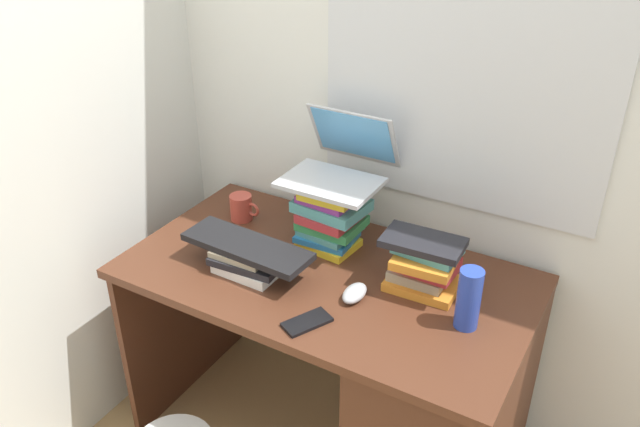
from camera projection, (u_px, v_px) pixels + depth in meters
wall_back at (389, 65)px, 2.04m from camera, size 6.00×0.06×2.60m
wall_left at (108, 59)px, 2.10m from camera, size 0.05×6.00×2.60m
desk at (410, 395)px, 2.03m from camera, size 1.26×0.69×0.74m
book_stack_tall at (330, 215)px, 2.10m from camera, size 0.23×0.19×0.22m
book_stack_keyboard_riser at (250, 260)px, 2.02m from camera, size 0.23×0.18×0.07m
book_stack_side at (425, 263)px, 1.91m from camera, size 0.24×0.20×0.17m
laptop at (340, 162)px, 2.07m from camera, size 0.30×0.32×0.21m
keyboard at (247, 246)px, 1.99m from camera, size 0.43×0.16×0.02m
computer_mouse at (354, 293)px, 1.89m from camera, size 0.06×0.10×0.04m
mug at (242, 207)px, 2.29m from camera, size 0.12×0.08×0.09m
water_bottle at (469, 299)px, 1.75m from camera, size 0.07×0.07×0.18m
cell_phone at (307, 322)px, 1.80m from camera, size 0.12×0.15×0.01m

